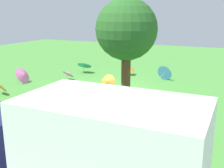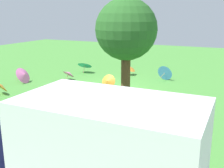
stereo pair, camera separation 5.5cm
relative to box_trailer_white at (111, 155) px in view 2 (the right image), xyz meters
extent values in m
plane|color=#478C38|center=(3.85, -8.16, -1.32)|extent=(40.00, 40.00, 0.00)
cylinder|color=black|center=(3.10, -0.95, -0.94)|extent=(0.76, 0.23, 0.76)
cube|color=white|center=(0.01, 0.00, 0.07)|extent=(3.21, 1.81, 1.90)
cube|color=brown|center=(1.43, -3.54, -0.87)|extent=(1.62, 0.54, 0.05)
cube|color=brown|center=(1.44, -3.34, -0.65)|extent=(1.60, 0.21, 0.45)
cube|color=black|center=(2.07, -3.58, -1.10)|extent=(0.10, 0.41, 0.45)
cube|color=black|center=(0.79, -3.50, -1.10)|extent=(0.10, 0.41, 0.45)
cylinder|color=brown|center=(2.06, -5.66, -0.09)|extent=(0.36, 0.36, 2.46)
sphere|color=#286023|center=(2.06, -5.66, 1.83)|extent=(2.31, 2.31, 2.31)
cylinder|color=tan|center=(1.98, -10.91, -0.99)|extent=(0.14, 0.52, 0.19)
cone|color=#4C8CE5|center=(1.90, -11.25, -0.87)|extent=(0.96, 0.64, 0.90)
sphere|color=tan|center=(1.88, -11.34, -0.84)|extent=(0.04, 0.05, 0.05)
cylinder|color=tan|center=(9.06, -7.26, -1.07)|extent=(0.51, 0.06, 0.32)
cone|color=pink|center=(8.74, -7.29, -0.88)|extent=(0.70, 0.99, 0.89)
sphere|color=tan|center=(8.67, -7.29, -0.83)|extent=(0.05, 0.04, 0.05)
cone|color=orange|center=(8.17, -5.15, -0.91)|extent=(0.92, 0.83, 0.64)
sphere|color=tan|center=(8.15, -5.19, -0.87)|extent=(0.05, 0.06, 0.05)
cylinder|color=tan|center=(4.05, -8.46, -1.08)|extent=(0.06, 0.44, 0.22)
cone|color=orange|center=(4.07, -8.17, -0.94)|extent=(0.80, 0.54, 0.76)
sphere|color=tan|center=(4.08, -8.10, -0.91)|extent=(0.04, 0.05, 0.05)
cylinder|color=tan|center=(4.30, -11.58, -1.12)|extent=(0.24, 0.06, 0.40)
cone|color=orange|center=(4.17, -11.56, -0.87)|extent=(0.71, 0.73, 0.42)
sphere|color=tan|center=(4.14, -11.55, -0.82)|extent=(0.05, 0.04, 0.05)
cylinder|color=tan|center=(6.96, -8.77, -1.15)|extent=(0.11, 0.25, 0.34)
cone|color=pink|center=(6.91, -8.92, -0.93)|extent=(0.84, 0.81, 0.50)
sphere|color=tan|center=(6.90, -8.96, -0.88)|extent=(0.05, 0.06, 0.05)
cylinder|color=tan|center=(7.05, -10.82, -1.08)|extent=(0.06, 0.28, 0.48)
cone|color=teal|center=(7.07, -10.99, -0.79)|extent=(1.01, 0.97, 0.56)
sphere|color=tan|center=(7.08, -11.02, -0.73)|extent=(0.04, 0.05, 0.05)
camera|label=1|loc=(-1.86, 4.01, 2.44)|focal=44.37mm
camera|label=2|loc=(-1.91, 3.99, 2.44)|focal=44.37mm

